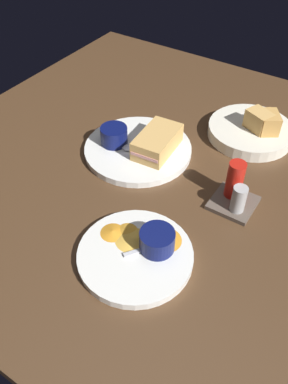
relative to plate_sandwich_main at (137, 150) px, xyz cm
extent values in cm
cube|color=#4C331E|center=(-0.46, 6.04, -2.30)|extent=(110.00, 110.00, 3.00)
cylinder|color=white|center=(0.00, 0.00, 0.00)|extent=(26.02, 26.02, 1.60)
cube|color=tan|center=(-1.89, 4.57, 3.20)|extent=(13.56, 8.60, 4.80)
cube|color=#DB938E|center=(-1.89, 4.57, 3.20)|extent=(13.77, 8.01, 0.80)
cylinder|color=#0C144C|center=(1.37, -5.69, 2.99)|extent=(6.54, 6.54, 4.38)
cylinder|color=black|center=(1.37, -5.69, 4.78)|extent=(5.36, 5.36, 0.60)
cube|color=silver|center=(2.14, 3.79, 1.05)|extent=(1.24, 5.55, 0.40)
ellipsoid|color=silver|center=(1.69, -1.69, 1.20)|extent=(2.45, 3.37, 0.80)
cylinder|color=white|center=(26.34, 17.23, 0.00)|extent=(21.67, 21.67, 1.60)
cylinder|color=#0C144C|center=(23.09, 19.94, 2.84)|extent=(6.61, 6.61, 4.07)
cylinder|color=olive|center=(23.09, 19.94, 4.47)|extent=(5.42, 5.42, 0.60)
cube|color=silver|center=(25.94, 17.53, 1.05)|extent=(4.93, 3.87, 0.40)
ellipsoid|color=silver|center=(21.48, 20.75, 1.20)|extent=(3.88, 3.66, 0.80)
cone|color=gold|center=(22.19, 16.31, 1.10)|extent=(5.35, 5.35, 0.60)
cone|color=orange|center=(24.74, 10.88, 1.10)|extent=(6.82, 6.82, 0.60)
cone|color=gold|center=(24.25, 14.96, 1.10)|extent=(8.95, 8.95, 0.60)
cone|color=gold|center=(22.83, 13.01, 1.10)|extent=(4.99, 4.99, 0.60)
cone|color=orange|center=(20.74, 20.37, 1.10)|extent=(8.43, 8.43, 0.60)
cylinder|color=silver|center=(-21.40, 20.40, 0.70)|extent=(21.31, 21.31, 3.00)
cube|color=tan|center=(-21.87, 24.22, 4.59)|extent=(7.43, 7.00, 4.79)
cube|color=tan|center=(-21.30, 21.88, 4.61)|extent=(6.40, 7.25, 4.81)
cube|color=tan|center=(-22.25, 23.16, 4.28)|extent=(7.41, 7.26, 4.16)
cube|color=brown|center=(3.51, 26.89, -0.30)|extent=(9.00, 9.00, 1.00)
cylinder|color=red|center=(1.71, 25.69, 4.45)|extent=(3.60, 3.60, 8.50)
cylinder|color=#B2B2B2|center=(5.31, 28.29, 3.20)|extent=(3.00, 3.00, 6.00)
camera|label=1|loc=(62.73, 42.81, 59.72)|focal=36.98mm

